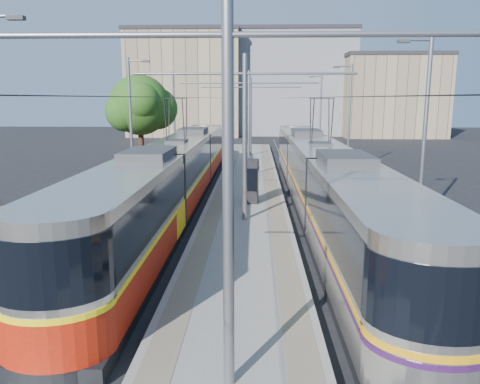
{
  "coord_description": "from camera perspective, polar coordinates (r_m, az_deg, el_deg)",
  "views": [
    {
      "loc": [
        0.46,
        -11.81,
        5.5
      ],
      "look_at": [
        -0.19,
        7.61,
        1.6
      ],
      "focal_mm": 35.0,
      "sensor_mm": 36.0,
      "label": 1
    }
  ],
  "objects": [
    {
      "name": "ground",
      "position": [
        13.03,
        -0.31,
        -13.61
      ],
      "size": [
        160.0,
        160.0,
        0.0
      ],
      "primitive_type": "plane",
      "color": "black",
      "rests_on": "ground"
    },
    {
      "name": "building_left",
      "position": [
        72.6,
        -6.53,
        12.96
      ],
      "size": [
        16.32,
        12.24,
        15.21
      ],
      "color": "gray",
      "rests_on": "ground"
    },
    {
      "name": "street_lamps",
      "position": [
        32.84,
        1.12,
        9.05
      ],
      "size": [
        15.18,
        38.22,
        8.0
      ],
      "color": "slate",
      "rests_on": "ground"
    },
    {
      "name": "catenary",
      "position": [
        25.98,
        0.91,
        9.2
      ],
      "size": [
        9.2,
        70.0,
        7.0
      ],
      "color": "slate",
      "rests_on": "platform"
    },
    {
      "name": "platform",
      "position": [
        29.3,
        0.98,
        0.84
      ],
      "size": [
        4.0,
        50.0,
        0.3
      ],
      "primitive_type": "cube",
      "color": "gray",
      "rests_on": "ground"
    },
    {
      "name": "building_centre",
      "position": [
        76.04,
        6.26,
        13.04
      ],
      "size": [
        18.36,
        14.28,
        15.62
      ],
      "color": "slate",
      "rests_on": "ground"
    },
    {
      "name": "building_right",
      "position": [
        72.49,
        17.9,
        11.09
      ],
      "size": [
        14.28,
        10.2,
        11.66
      ],
      "color": "gray",
      "rests_on": "ground"
    },
    {
      "name": "shelter",
      "position": [
        23.61,
        1.53,
        1.46
      ],
      "size": [
        0.68,
        1.03,
        2.19
      ],
      "rotation": [
        0.0,
        0.0,
        -0.07
      ],
      "color": "black",
      "rests_on": "platform"
    },
    {
      "name": "tree",
      "position": [
        36.79,
        -11.59,
        10.22
      ],
      "size": [
        5.0,
        4.62,
        7.26
      ],
      "color": "#382314",
      "rests_on": "ground"
    },
    {
      "name": "tactile_strip_right",
      "position": [
        29.29,
        3.82,
        1.11
      ],
      "size": [
        0.7,
        50.0,
        0.01
      ],
      "primitive_type": "cube",
      "color": "gray",
      "rests_on": "platform"
    },
    {
      "name": "tram_left",
      "position": [
        24.57,
        -7.63,
        2.37
      ],
      "size": [
        2.43,
        32.25,
        5.5
      ],
      "color": "black",
      "rests_on": "ground"
    },
    {
      "name": "tram_right",
      "position": [
        23.3,
        9.64,
        2.2
      ],
      "size": [
        2.43,
        32.02,
        5.5
      ],
      "color": "black",
      "rests_on": "ground"
    },
    {
      "name": "rails",
      "position": [
        29.33,
        0.98,
        0.58
      ],
      "size": [
        8.71,
        70.0,
        0.03
      ],
      "color": "gray",
      "rests_on": "ground"
    },
    {
      "name": "tactile_strip_left",
      "position": [
        29.33,
        -1.85,
        1.15
      ],
      "size": [
        0.7,
        50.0,
        0.01
      ],
      "primitive_type": "cube",
      "color": "gray",
      "rests_on": "platform"
    },
    {
      "name": "track_arrow",
      "position": [
        11.15,
        -20.93,
        -18.99
      ],
      "size": [
        1.2,
        5.0,
        0.01
      ],
      "primitive_type": "cube",
      "color": "silver",
      "rests_on": "ground"
    }
  ]
}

